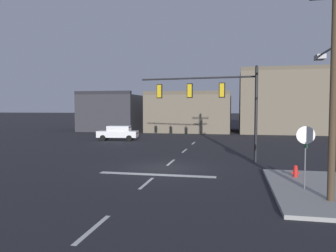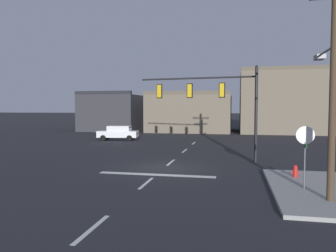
{
  "view_description": "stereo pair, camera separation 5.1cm",
  "coord_description": "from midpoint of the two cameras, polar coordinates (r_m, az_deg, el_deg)",
  "views": [
    {
      "loc": [
        4.1,
        -18.82,
        3.6
      ],
      "look_at": [
        -0.58,
        3.89,
        2.3
      ],
      "focal_mm": 34.69,
      "sensor_mm": 36.0,
      "label": 1
    },
    {
      "loc": [
        4.15,
        -18.81,
        3.6
      ],
      "look_at": [
        -0.58,
        3.89,
        2.3
      ],
      "focal_mm": 34.69,
      "sensor_mm": 36.0,
      "label": 2
    }
  ],
  "objects": [
    {
      "name": "car_lot_nearside",
      "position": [
        36.47,
        -8.67,
        -1.14
      ],
      "size": [
        4.61,
        2.34,
        1.61
      ],
      "color": "silver",
      "rests_on": "ground"
    },
    {
      "name": "utility_pole",
      "position": [
        13.59,
        27.01,
        8.34
      ],
      "size": [
        2.2,
        2.55,
        9.0
      ],
      "color": "#423323",
      "rests_on": "ground"
    },
    {
      "name": "stop_bar_paint",
      "position": [
        17.68,
        -2.0,
        -8.54
      ],
      "size": [
        6.4,
        0.5,
        0.01
      ],
      "primitive_type": "cube",
      "color": "silver",
      "rests_on": "ground"
    },
    {
      "name": "signal_mast_near_side",
      "position": [
        22.47,
        8.34,
        5.07
      ],
      "size": [
        8.15,
        1.09,
        6.39
      ],
      "color": "black",
      "rests_on": "ground"
    },
    {
      "name": "ground_plane",
      "position": [
        19.6,
        -0.6,
        -7.39
      ],
      "size": [
        400.0,
        400.0,
        0.0
      ],
      "primitive_type": "plane",
      "color": "#232328"
    },
    {
      "name": "building_row",
      "position": [
        51.26,
        21.36,
        2.81
      ],
      "size": [
        58.89,
        12.98,
        9.07
      ],
      "color": "#2D2D33",
      "rests_on": "ground"
    },
    {
      "name": "fire_hydrant",
      "position": [
        17.57,
        21.53,
        -7.76
      ],
      "size": [
        0.4,
        0.3,
        0.75
      ],
      "color": "red",
      "rests_on": "ground"
    },
    {
      "name": "stop_sign",
      "position": [
        14.95,
        23.04,
        -2.65
      ],
      "size": [
        0.76,
        0.64,
        2.83
      ],
      "color": "#56565B",
      "rests_on": "ground"
    },
    {
      "name": "sidewalk_near_corner",
      "position": [
        15.76,
        26.84,
        -10.07
      ],
      "size": [
        5.0,
        8.0,
        0.15
      ],
      "primitive_type": "cube",
      "color": "gray",
      "rests_on": "ground"
    },
    {
      "name": "lane_centreline",
      "position": [
        21.52,
        0.55,
        -6.42
      ],
      "size": [
        0.16,
        26.4,
        0.01
      ],
      "color": "silver",
      "rests_on": "ground"
    }
  ]
}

